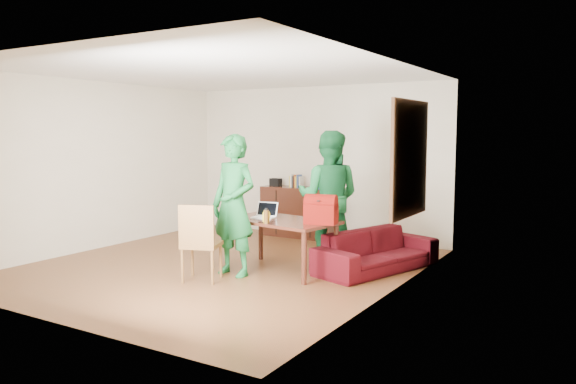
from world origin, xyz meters
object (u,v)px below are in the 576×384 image
Objects in this scene: bottle at (266,216)px; red_bag at (321,212)px; table at (280,226)px; chair at (201,258)px; person_far at (329,197)px; laptop at (263,215)px; sofa at (377,251)px; person_near at (234,205)px.

red_bag reaches higher than bottle.
table is at bearing 165.65° from red_bag.
chair is 1.64m from red_bag.
bottle is (-0.30, -1.19, -0.15)m from person_far.
laptop is 1.63m from sofa.
chair is 5.02× the size of bottle.
person_near reaches higher than table.
table is 1.63× the size of chair.
person_near is 0.47m from bottle.
table is at bearing 55.07° from person_near.
person_far is 1.24m from bottle.
person_near is 1.50m from person_far.
person_far reaches higher than sofa.
sofa is at bearing 41.05° from table.
laptop is at bearing 40.20° from person_far.
laptop is 0.82× the size of red_bag.
table is 0.42m from bottle.
sofa is (1.52, 1.20, -0.66)m from person_near.
red_bag is at bearing 29.25° from bottle.
chair reaches higher than table.
person_far is at bearing 46.92° from laptop.
person_near is (0.18, 0.46, 0.64)m from chair.
sofa is at bearing 45.01° from bottle.
person_far is 1.02× the size of sofa.
table is 1.36m from sofa.
bottle is at bearing -60.51° from laptop.
table is at bearing -1.59° from laptop.
sofa is (1.70, 1.66, -0.02)m from chair.
bottle is (0.61, 0.57, 0.52)m from chair.
person_near is at bearing -165.30° from bottle.
sofa is at bearing 43.30° from person_near.
bottle reaches higher than table.
red_bag reaches higher than sofa.
laptop is (0.16, 0.46, -0.18)m from person_near.
person_far is 9.63× the size of bottle.
red_bag is 0.22× the size of sofa.
red_bag is at bearing 28.60° from person_near.
bottle is at bearing -161.99° from red_bag.
red_bag is at bearing 94.96° from person_far.
sofa is at bearing 19.52° from laptop.
person_near is 2.05m from sofa.
person_near is 0.98× the size of person_far.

